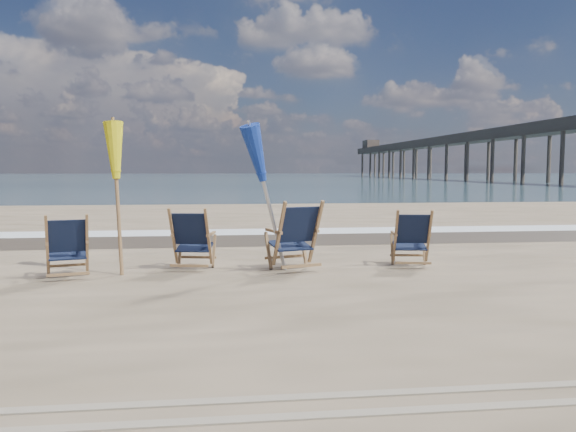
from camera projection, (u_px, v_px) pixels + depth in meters
name	position (u px, v px, depth m)	size (l,w,h in m)	color
ocean	(225.00, 177.00, 132.78)	(400.00, 400.00, 0.00)	#3B5663
surf_foam	(260.00, 232.00, 14.32)	(200.00, 1.40, 0.01)	silver
wet_sand_strip	(264.00, 239.00, 12.83)	(200.00, 2.60, 0.00)	#42362A
beach_chair_0	(87.00, 246.00, 8.12)	(0.61, 0.69, 0.95)	black
beach_chair_1	(208.00, 239.00, 8.69)	(0.64, 0.72, 1.00)	black
beach_chair_2	(316.00, 235.00, 8.76)	(0.71, 0.80, 1.11)	black
beach_chair_3	(429.00, 239.00, 8.98)	(0.61, 0.69, 0.95)	black
umbrella_yellow	(117.00, 158.00, 8.34)	(0.30, 0.30, 2.28)	olive
umbrella_blue	(269.00, 155.00, 8.42)	(0.30, 0.30, 2.33)	#A5A5AD
fishing_pier	(484.00, 149.00, 83.44)	(4.40, 140.00, 9.30)	#4C4037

